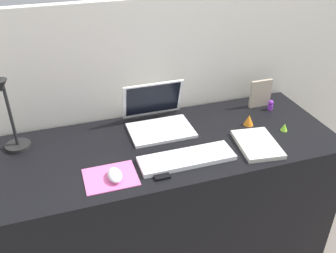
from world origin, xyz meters
TOP-DOWN VIEW (x-y plane):
  - ground_plane at (0.00, 0.00)m, footprint 6.00×6.00m
  - back_wall at (0.00, 0.34)m, footprint 2.77×0.05m
  - desk at (0.00, 0.00)m, footprint 1.57×0.61m
  - laptop at (0.00, 0.17)m, footprint 0.30×0.27m
  - keyboard at (0.04, -0.15)m, footprint 0.41×0.13m
  - mousepad at (-0.29, -0.16)m, footprint 0.21×0.17m
  - mouse at (-0.28, -0.18)m, footprint 0.06×0.10m
  - cell_phone at (-0.10, -0.18)m, footprint 0.06×0.13m
  - desk_lamp at (-0.65, 0.14)m, footprint 0.11×0.17m
  - notebook_pad at (0.38, -0.15)m, footprint 0.20×0.26m
  - picture_frame at (0.58, 0.19)m, footprint 0.12×0.02m
  - toy_figurine_lime at (0.57, -0.07)m, footprint 0.03×0.03m
  - toy_figurine_purple at (0.62, 0.14)m, footprint 0.03×0.03m
  - toy_figurine_orange at (0.43, 0.03)m, footprint 0.05×0.05m

SIDE VIEW (x-z plane):
  - ground_plane at x=0.00m, z-range 0.00..0.00m
  - desk at x=0.00m, z-range 0.00..0.74m
  - back_wall at x=0.00m, z-range 0.00..1.31m
  - mousepad at x=-0.29m, z-range 0.74..0.74m
  - cell_phone at x=-0.10m, z-range 0.74..0.75m
  - keyboard at x=0.04m, z-range 0.74..0.76m
  - notebook_pad at x=0.38m, z-range 0.74..0.76m
  - toy_figurine_lime at x=0.57m, z-range 0.74..0.78m
  - mouse at x=-0.28m, z-range 0.74..0.78m
  - toy_figurine_orange at x=0.43m, z-range 0.74..0.79m
  - toy_figurine_purple at x=0.62m, z-range 0.74..0.79m
  - laptop at x=0.00m, z-range 0.69..0.90m
  - picture_frame at x=0.58m, z-range 0.74..0.89m
  - desk_lamp at x=-0.65m, z-range 0.73..1.10m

